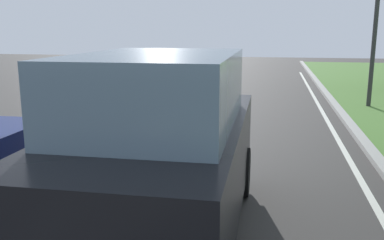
{
  "coord_description": "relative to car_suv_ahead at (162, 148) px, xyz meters",
  "views": [
    {
      "loc": [
        2.06,
        3.65,
        2.54
      ],
      "look_at": [
        0.87,
        9.78,
        1.2
      ],
      "focal_mm": 39.6,
      "sensor_mm": 36.0,
      "label": 1
    }
  ],
  "objects": [
    {
      "name": "ground_plane",
      "position": [
        -0.79,
        5.67,
        -1.17
      ],
      "size": [
        60.0,
        60.0,
        0.0
      ],
      "primitive_type": "plane",
      "color": "#383533"
    },
    {
      "name": "lane_line_center",
      "position": [
        -1.49,
        5.67,
        -1.16
      ],
      "size": [
        0.12,
        32.0,
        0.01
      ],
      "primitive_type": "cube",
      "color": "silver",
      "rests_on": "ground"
    },
    {
      "name": "lane_line_right_edge",
      "position": [
        2.81,
        5.67,
        -1.16
      ],
      "size": [
        0.12,
        32.0,
        0.01
      ],
      "primitive_type": "cube",
      "color": "silver",
      "rests_on": "ground"
    },
    {
      "name": "curb_right",
      "position": [
        3.31,
        5.67,
        -1.11
      ],
      "size": [
        0.24,
        48.0,
        0.12
      ],
      "primitive_type": "cube",
      "color": "#9E9B93",
      "rests_on": "ground"
    },
    {
      "name": "car_suv_ahead",
      "position": [
        0.0,
        0.0,
        0.0
      ],
      "size": [
        2.01,
        4.52,
        2.28
      ],
      "rotation": [
        0.0,
        0.0,
        0.01
      ],
      "color": "black",
      "rests_on": "ground"
    }
  ]
}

